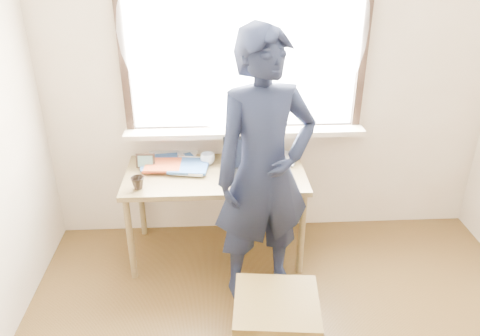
{
  "coord_description": "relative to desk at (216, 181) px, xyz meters",
  "views": [
    {
      "loc": [
        -0.42,
        -1.46,
        2.31
      ],
      "look_at": [
        -0.29,
        0.95,
        1.09
      ],
      "focal_mm": 35.0,
      "sensor_mm": 36.0,
      "label": 1
    }
  ],
  "objects": [
    {
      "name": "room_shell",
      "position": [
        0.42,
        -1.43,
        0.99
      ],
      "size": [
        3.52,
        4.02,
        2.61
      ],
      "color": "beige",
      "rests_on": "ground"
    },
    {
      "name": "desk",
      "position": [
        0.0,
        0.0,
        0.0
      ],
      "size": [
        1.34,
        0.67,
        0.72
      ],
      "color": "olive",
      "rests_on": "ground"
    },
    {
      "name": "laptop",
      "position": [
        0.25,
        -0.03,
        0.13
      ],
      "size": [
        0.38,
        0.31,
        0.26
      ],
      "color": "black",
      "rests_on": "desk"
    },
    {
      "name": "mug_white",
      "position": [
        -0.06,
        0.15,
        0.12
      ],
      "size": [
        0.15,
        0.15,
        0.09
      ],
      "primitive_type": "imported",
      "rotation": [
        0.0,
        0.0,
        0.47
      ],
      "color": "white",
      "rests_on": "desk"
    },
    {
      "name": "mug_dark",
      "position": [
        -0.54,
        -0.21,
        0.12
      ],
      "size": [
        0.12,
        0.12,
        0.09
      ],
      "primitive_type": "imported",
      "rotation": [
        0.0,
        0.0,
        -0.27
      ],
      "color": "black",
      "rests_on": "desk"
    },
    {
      "name": "mouse",
      "position": [
        0.47,
        -0.1,
        0.09
      ],
      "size": [
        0.08,
        0.06,
        0.03
      ],
      "primitive_type": "ellipsoid",
      "color": "black",
      "rests_on": "desk"
    },
    {
      "name": "desk_clutter",
      "position": [
        -0.39,
        0.21,
        0.1
      ],
      "size": [
        0.68,
        0.39,
        0.04
      ],
      "color": "#B14420",
      "rests_on": "desk"
    },
    {
      "name": "book_a",
      "position": [
        -0.46,
        0.27,
        0.09
      ],
      "size": [
        0.3,
        0.32,
        0.02
      ],
      "primitive_type": "imported",
      "rotation": [
        0.0,
        0.0,
        0.6
      ],
      "color": "white",
      "rests_on": "desk"
    },
    {
      "name": "book_b",
      "position": [
        0.47,
        0.23,
        0.08
      ],
      "size": [
        0.27,
        0.3,
        0.02
      ],
      "primitive_type": "imported",
      "rotation": [
        0.0,
        0.0,
        -0.41
      ],
      "color": "white",
      "rests_on": "desk"
    },
    {
      "name": "picture_frame",
      "position": [
        -0.52,
        0.1,
        0.13
      ],
      "size": [
        0.14,
        0.02,
        0.11
      ],
      "color": "black",
      "rests_on": "desk"
    },
    {
      "name": "work_chair",
      "position": [
        0.33,
        -1.12,
        -0.23
      ],
      "size": [
        0.51,
        0.49,
        0.48
      ],
      "color": "brown",
      "rests_on": "ground"
    },
    {
      "name": "person",
      "position": [
        0.32,
        -0.43,
        0.29
      ],
      "size": [
        0.78,
        0.62,
        1.87
      ],
      "primitive_type": "imported",
      "rotation": [
        0.0,
        0.0,
        0.29
      ],
      "color": "black",
      "rests_on": "ground"
    }
  ]
}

